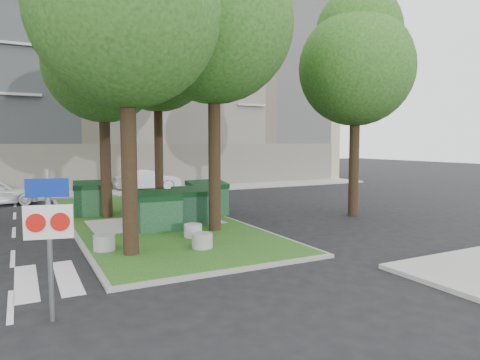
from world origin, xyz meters
TOP-DOWN VIEW (x-y plane):
  - ground at (0.00, 0.00)m, footprint 120.00×120.00m
  - median_island at (0.50, 8.00)m, footprint 6.00×16.00m
  - median_kerb at (0.50, 8.00)m, footprint 6.30×16.30m
  - building_sidewalk at (0.00, 18.50)m, footprint 42.00×3.00m
  - zebra_crossing at (-3.75, 1.50)m, footprint 5.00×3.00m
  - apartment_building at (0.00, 26.00)m, footprint 41.00×12.00m
  - tree_median_near_right at (2.09, 4.56)m, footprint 5.60×5.60m
  - tree_median_mid at (-0.91, 9.06)m, footprint 4.80×4.80m
  - tree_median_far at (2.29, 12.06)m, footprint 5.80×5.80m
  - tree_street_right at (9.09, 5.06)m, footprint 5.00×5.00m
  - dumpster_a at (-1.42, 9.87)m, footprint 1.74×1.32m
  - dumpster_b at (0.18, 5.36)m, footprint 1.63×1.21m
  - dumpster_c at (1.78, 6.01)m, footprint 1.58×1.13m
  - dumpster_d at (3.00, 7.55)m, footprint 1.69×1.22m
  - bollard_left at (-2.10, 3.30)m, footprint 0.63×0.63m
  - bollard_right at (0.87, 3.77)m, footprint 0.60×0.60m
  - bollard_mid at (0.57, 2.22)m, footprint 0.62×0.62m
  - litter_bin at (2.18, 7.59)m, footprint 0.42×0.42m
  - traffic_sign_pole at (-3.80, -1.16)m, footprint 0.83×0.24m
  - car_silver at (3.62, 19.50)m, footprint 4.54×1.89m

SIDE VIEW (x-z plane):
  - ground at x=0.00m, z-range 0.00..0.00m
  - zebra_crossing at x=-3.75m, z-range 0.00..0.01m
  - median_kerb at x=0.50m, z-range 0.00..0.10m
  - median_island at x=0.50m, z-range 0.00..0.12m
  - building_sidewalk at x=0.00m, z-range 0.00..0.12m
  - bollard_right at x=0.87m, z-range 0.12..0.55m
  - bollard_mid at x=0.57m, z-range 0.12..0.56m
  - bollard_left at x=-2.10m, z-range 0.12..0.57m
  - litter_bin at x=2.18m, z-range 0.12..0.86m
  - car_silver at x=3.62m, z-range 0.00..1.46m
  - dumpster_b at x=0.18m, z-range 0.09..1.53m
  - dumpster_c at x=1.78m, z-range 0.09..1.53m
  - dumpster_a at x=-1.42m, z-range 0.09..1.59m
  - dumpster_d at x=3.00m, z-range 0.09..1.61m
  - traffic_sign_pole at x=-3.80m, z-range 0.40..3.21m
  - tree_median_mid at x=-0.91m, z-range 1.98..11.97m
  - tree_street_right at x=9.09m, z-range 1.95..12.02m
  - tree_median_near_right at x=2.09m, z-range 2.26..13.72m
  - apartment_building at x=0.00m, z-range 0.00..16.00m
  - tree_median_far at x=2.29m, z-range 2.36..14.28m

